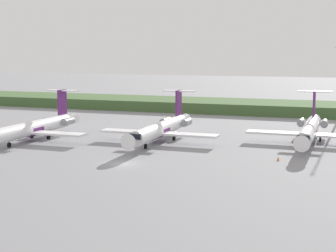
{
  "coord_description": "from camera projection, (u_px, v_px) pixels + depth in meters",
  "views": [
    {
      "loc": [
        32.28,
        -71.03,
        17.02
      ],
      "look_at": [
        0.0,
        20.81,
        3.0
      ],
      "focal_mm": 56.03,
      "sensor_mm": 36.0,
      "label": 1
    }
  ],
  "objects": [
    {
      "name": "regional_jet_second",
      "position": [
        34.0,
        127.0,
        100.08
      ],
      "size": [
        22.81,
        31.0,
        9.0
      ],
      "color": "white",
      "rests_on": "ground"
    },
    {
      "name": "regional_jet_third",
      "position": [
        161.0,
        128.0,
        98.73
      ],
      "size": [
        22.81,
        31.0,
        9.0
      ],
      "color": "white",
      "rests_on": "ground"
    },
    {
      "name": "safety_cone_front_marker",
      "position": [
        278.0,
        159.0,
        81.9
      ],
      "size": [
        0.44,
        0.44,
        0.55
      ],
      "primitive_type": "cone",
      "color": "orange",
      "rests_on": "ground"
    },
    {
      "name": "ground_plane",
      "position": [
        183.0,
        134.0,
        107.36
      ],
      "size": [
        500.0,
        500.0,
        0.0
      ],
      "primitive_type": "plane",
      "color": "gray"
    },
    {
      "name": "grass_berm",
      "position": [
        230.0,
        106.0,
        148.5
      ],
      "size": [
        320.0,
        20.0,
        2.92
      ],
      "primitive_type": "cube",
      "color": "#426033",
      "rests_on": "ground"
    },
    {
      "name": "regional_jet_fourth",
      "position": [
        309.0,
        129.0,
        97.16
      ],
      "size": [
        22.81,
        31.0,
        9.0
      ],
      "color": "white",
      "rests_on": "ground"
    }
  ]
}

